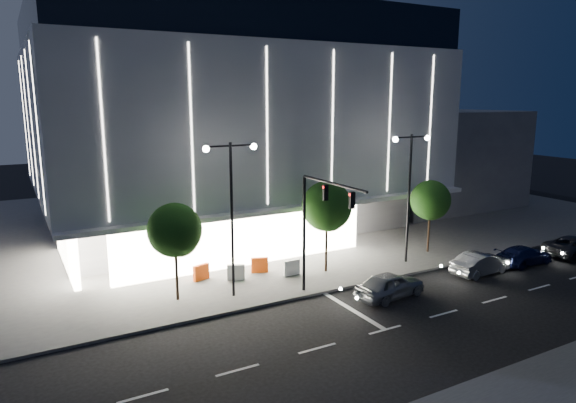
% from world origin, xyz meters
% --- Properties ---
extents(ground, '(160.00, 160.00, 0.00)m').
position_xyz_m(ground, '(0.00, 0.00, 0.00)').
color(ground, black).
rests_on(ground, ground).
extents(sidewalk_museum, '(70.00, 40.00, 0.15)m').
position_xyz_m(sidewalk_museum, '(5.00, 24.00, 0.07)').
color(sidewalk_museum, '#474747').
rests_on(sidewalk_museum, ground).
extents(museum, '(30.00, 25.80, 18.00)m').
position_xyz_m(museum, '(2.98, 22.31, 9.27)').
color(museum, '#4C4C51').
rests_on(museum, ground).
extents(annex_building, '(16.00, 20.00, 10.00)m').
position_xyz_m(annex_building, '(26.00, 24.00, 5.00)').
color(annex_building, '#4C4C51').
rests_on(annex_building, ground).
extents(traffic_mast, '(0.33, 5.89, 7.07)m').
position_xyz_m(traffic_mast, '(1.00, 3.34, 5.03)').
color(traffic_mast, black).
rests_on(traffic_mast, ground).
extents(street_lamp_west, '(3.16, 0.36, 9.00)m').
position_xyz_m(street_lamp_west, '(-3.00, 6.00, 5.96)').
color(street_lamp_west, black).
rests_on(street_lamp_west, ground).
extents(street_lamp_east, '(3.16, 0.36, 9.00)m').
position_xyz_m(street_lamp_east, '(10.00, 6.00, 5.96)').
color(street_lamp_east, black).
rests_on(street_lamp_east, ground).
extents(tree_left, '(3.02, 3.02, 5.72)m').
position_xyz_m(tree_left, '(-5.97, 7.02, 4.03)').
color(tree_left, black).
rests_on(tree_left, ground).
extents(tree_mid, '(3.25, 3.25, 6.15)m').
position_xyz_m(tree_mid, '(4.03, 7.02, 4.33)').
color(tree_mid, black).
rests_on(tree_mid, ground).
extents(tree_right, '(2.91, 2.91, 5.51)m').
position_xyz_m(tree_right, '(13.03, 7.02, 3.88)').
color(tree_right, black).
rests_on(tree_right, ground).
extents(car_lead, '(4.68, 2.35, 1.53)m').
position_xyz_m(car_lead, '(4.94, 1.68, 0.77)').
color(car_lead, '#929599').
rests_on(car_lead, ground).
extents(car_second, '(4.56, 1.83, 1.47)m').
position_xyz_m(car_second, '(12.81, 1.96, 0.74)').
color(car_second, gray).
rests_on(car_second, ground).
extents(car_third, '(4.51, 1.87, 1.30)m').
position_xyz_m(car_third, '(17.03, 1.90, 0.65)').
color(car_third, '#121845').
rests_on(car_third, ground).
extents(car_fourth, '(5.33, 2.72, 1.44)m').
position_xyz_m(car_fourth, '(22.16, 1.38, 0.72)').
color(car_fourth, '#2D2D32').
rests_on(car_fourth, ground).
extents(barrier_a, '(1.12, 0.58, 1.00)m').
position_xyz_m(barrier_a, '(-3.76, 9.38, 0.65)').
color(barrier_a, '#EB480D').
rests_on(barrier_a, sidewalk_museum).
extents(barrier_b, '(1.11, 0.66, 1.00)m').
position_xyz_m(barrier_b, '(-1.86, 8.30, 0.65)').
color(barrier_b, silver).
rests_on(barrier_b, sidewalk_museum).
extents(barrier_c, '(1.12, 0.60, 1.00)m').
position_xyz_m(barrier_c, '(0.06, 8.88, 0.65)').
color(barrier_c, '#DF460C').
rests_on(barrier_c, sidewalk_museum).
extents(barrier_d, '(1.10, 0.26, 1.00)m').
position_xyz_m(barrier_d, '(1.64, 7.44, 0.65)').
color(barrier_d, white).
rests_on(barrier_d, sidewalk_museum).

